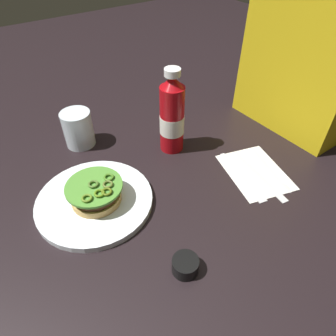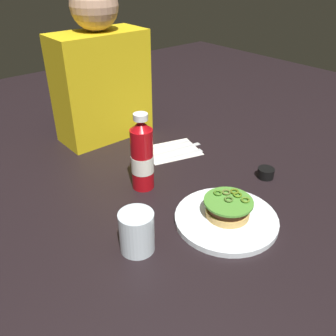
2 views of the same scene
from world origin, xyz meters
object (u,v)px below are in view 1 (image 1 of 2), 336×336
spoon_utensil (275,174)px  diner_person (310,47)px  burger_sandwich (96,193)px  condiment_cup (185,265)px  dinner_plate (95,201)px  napkin (255,172)px  fork_utensil (245,179)px  butter_knife (262,177)px  ketchup_bottle (172,116)px  water_glass (78,129)px

spoon_utensil → diner_person: bearing=122.0°
burger_sandwich → condiment_cup: bearing=14.5°
dinner_plate → napkin: size_ratio=1.46×
napkin → spoon_utensil: bearing=38.6°
burger_sandwich → fork_utensil: size_ratio=0.66×
dinner_plate → diner_person: (0.04, 0.64, 0.22)m
condiment_cup → butter_knife: 0.32m
dinner_plate → condiment_cup: size_ratio=5.21×
dinner_plate → napkin: 0.41m
napkin → ketchup_bottle: bearing=-151.4°
ketchup_bottle → butter_knife: ketchup_bottle is taller
condiment_cup → diner_person: diner_person is taller
burger_sandwich → spoon_utensil: size_ratio=0.72×
diner_person → butter_knife: bearing=-63.8°
napkin → spoon_utensil: spoon_utensil is taller
water_glass → butter_knife: 0.51m
dinner_plate → butter_knife: 0.41m
fork_utensil → condiment_cup: bearing=-69.1°
napkin → butter_knife: butter_knife is taller
butter_knife → spoon_utensil: bearing=69.9°
diner_person → ketchup_bottle: bearing=-105.4°
spoon_utensil → napkin: bearing=-141.4°
dinner_plate → spoon_utensil: 0.45m
fork_utensil → spoon_utensil: same height
butter_knife → diner_person: diner_person is taller
condiment_cup → napkin: (-0.11, 0.31, -0.01)m
burger_sandwich → napkin: size_ratio=0.69×
condiment_cup → fork_utensil: 0.29m
water_glass → condiment_cup: size_ratio=1.99×
fork_utensil → spoon_utensil: (0.03, 0.07, 0.00)m
water_glass → fork_utensil: size_ratio=0.53×
water_glass → fork_utensil: bearing=35.3°
diner_person → napkin: bearing=-68.0°
ketchup_bottle → condiment_cup: bearing=-32.2°
water_glass → napkin: water_glass is taller
dinner_plate → fork_utensil: 0.37m
ketchup_bottle → napkin: (0.21, 0.11, -0.10)m
dinner_plate → water_glass: bearing=164.0°
ketchup_bottle → condiment_cup: 0.39m
dinner_plate → butter_knife: dinner_plate is taller
burger_sandwich → napkin: burger_sandwich is taller
burger_sandwich → water_glass: 0.25m
ketchup_bottle → butter_knife: bearing=24.9°
napkin → diner_person: diner_person is taller
dinner_plate → water_glass: (-0.23, 0.07, 0.04)m
burger_sandwich → napkin: (0.13, 0.38, -0.04)m
ketchup_bottle → spoon_utensil: ketchup_bottle is taller
condiment_cup → fork_utensil: (-0.10, 0.27, -0.01)m
condiment_cup → diner_person: bearing=110.5°
diner_person → burger_sandwich: bearing=-92.4°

